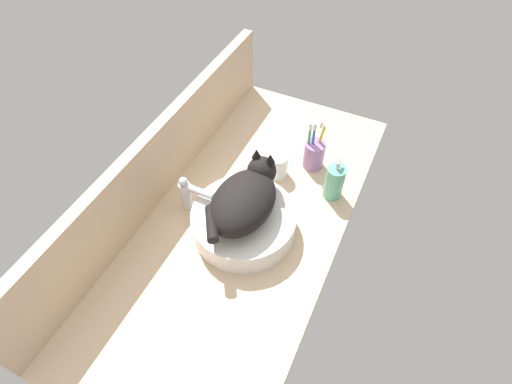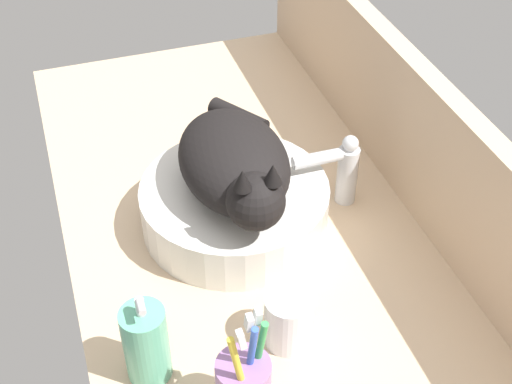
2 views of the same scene
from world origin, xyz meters
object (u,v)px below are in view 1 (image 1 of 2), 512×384
object	(u,v)px
sink_basin	(244,222)
soap_dispenser	(334,182)
cat	(245,198)
water_glass	(278,166)
faucet	(189,193)
toothbrush_cup	(314,154)

from	to	relation	value
sink_basin	soap_dispenser	bearing A→B (deg)	-38.61
cat	water_glass	xyz separation A→B (cm)	(24.25, -0.09, -9.92)
soap_dispenser	cat	bearing A→B (deg)	139.74
sink_basin	soap_dispenser	xyz separation A→B (cm)	(24.88, -19.87, 2.26)
sink_basin	water_glass	distance (cm)	25.62
faucet	cat	bearing A→B (deg)	-86.56
sink_basin	faucet	world-z (taller)	faucet
sink_basin	cat	world-z (taller)	cat
soap_dispenser	sink_basin	bearing A→B (deg)	141.39
sink_basin	toothbrush_cup	bearing A→B (deg)	-15.18
soap_dispenser	water_glass	xyz separation A→B (cm)	(0.74, 19.83, -2.47)
soap_dispenser	toothbrush_cup	distance (cm)	14.43
sink_basin	toothbrush_cup	world-z (taller)	toothbrush_cup
sink_basin	water_glass	world-z (taller)	water_glass
cat	toothbrush_cup	bearing A→B (deg)	-15.85
faucet	soap_dispenser	size ratio (longest dim) A/B	0.88
soap_dispenser	toothbrush_cup	bearing A→B (deg)	46.34
cat	toothbrush_cup	size ratio (longest dim) A/B	1.73
sink_basin	cat	bearing A→B (deg)	1.87
soap_dispenser	faucet	bearing A→B (deg)	122.42
water_glass	sink_basin	bearing A→B (deg)	179.90
sink_basin	faucet	size ratio (longest dim) A/B	2.29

